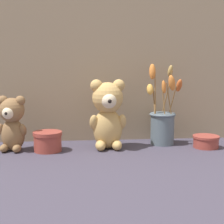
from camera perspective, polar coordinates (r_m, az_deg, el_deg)
The scene contains 7 objects.
ground_plane at distance 1.30m, azimuth 0.08°, elevation -6.21°, with size 4.00×4.00×0.00m, color #3D3847.
backdrop_wall at distance 1.43m, azimuth -0.53°, elevation 9.57°, with size 1.25×0.02×0.72m.
teddy_bear_large at distance 1.29m, azimuth -0.70°, elevation -0.14°, with size 0.14×0.13×0.26m.
teddy_bear_medium at distance 1.31m, azimuth -16.27°, elevation -1.65°, with size 0.11×0.10×0.21m.
flower_vase at distance 1.38m, azimuth 8.40°, elevation -1.61°, with size 0.15×0.12×0.32m.
decorative_tin_tall at distance 1.37m, azimuth 15.35°, elevation -4.75°, with size 0.10×0.10×0.05m.
decorative_tin_short at distance 1.29m, azimuth -10.64°, elevation -4.80°, with size 0.11×0.11×0.07m.
Camera 1 is at (-0.11, -1.26, 0.32)m, focal length 55.00 mm.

